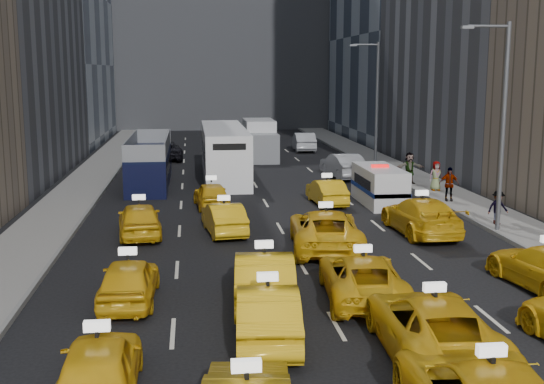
% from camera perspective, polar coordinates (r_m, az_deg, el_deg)
% --- Properties ---
extents(ground, '(160.00, 160.00, 0.00)m').
position_cam_1_polar(ground, '(17.54, 6.81, -13.40)').
color(ground, black).
rests_on(ground, ground).
extents(sidewalk_west, '(3.00, 90.00, 0.15)m').
position_cam_1_polar(sidewalk_west, '(41.73, -15.80, 0.19)').
color(sidewalk_west, gray).
rests_on(sidewalk_west, ground).
extents(sidewalk_east, '(3.00, 90.00, 0.15)m').
position_cam_1_polar(sidewalk_east, '(43.64, 12.57, 0.75)').
color(sidewalk_east, gray).
rests_on(sidewalk_east, ground).
extents(curb_west, '(0.15, 90.00, 0.18)m').
position_cam_1_polar(curb_west, '(41.52, -13.82, 0.25)').
color(curb_west, slate).
rests_on(curb_west, ground).
extents(curb_east, '(0.15, 90.00, 0.18)m').
position_cam_1_polar(curb_east, '(43.18, 10.75, 0.74)').
color(curb_east, slate).
rests_on(curb_east, ground).
extents(streetlight_near, '(2.15, 0.22, 9.00)m').
position_cam_1_polar(streetlight_near, '(30.63, 18.60, 5.72)').
color(streetlight_near, '#595B60').
rests_on(streetlight_near, ground).
extents(streetlight_far, '(2.15, 0.22, 9.00)m').
position_cam_1_polar(streetlight_far, '(49.43, 8.64, 7.59)').
color(streetlight_far, '#595B60').
rests_on(streetlight_far, ground).
extents(taxi_4, '(1.81, 4.31, 1.46)m').
position_cam_1_polar(taxi_4, '(15.44, -14.28, -14.09)').
color(taxi_4, '#EAB013').
rests_on(taxi_4, ground).
extents(taxi_5, '(1.94, 4.67, 1.50)m').
position_cam_1_polar(taxi_5, '(18.07, -0.37, -10.04)').
color(taxi_5, '#EAB013').
rests_on(taxi_5, ground).
extents(taxi_6, '(2.85, 5.68, 1.54)m').
position_cam_1_polar(taxi_6, '(17.60, 13.31, -10.82)').
color(taxi_6, '#EAB013').
rests_on(taxi_6, ground).
extents(taxi_8, '(1.77, 4.17, 1.40)m').
position_cam_1_polar(taxi_8, '(21.30, -11.89, -7.25)').
color(taxi_8, '#EAB013').
rests_on(taxi_8, ground).
extents(taxi_9, '(2.13, 5.10, 1.64)m').
position_cam_1_polar(taxi_9, '(20.72, -0.66, -7.18)').
color(taxi_9, '#EAB013').
rests_on(taxi_9, ground).
extents(taxi_10, '(2.77, 5.23, 1.40)m').
position_cam_1_polar(taxi_10, '(21.33, 7.56, -7.09)').
color(taxi_10, '#EAB013').
rests_on(taxi_10, ground).
extents(taxi_12, '(2.19, 4.51, 1.48)m').
position_cam_1_polar(taxi_12, '(29.60, -11.02, -2.26)').
color(taxi_12, '#EAB013').
rests_on(taxi_12, ground).
extents(taxi_13, '(1.94, 4.26, 1.36)m').
position_cam_1_polar(taxi_13, '(29.64, -4.04, -2.20)').
color(taxi_13, '#EAB013').
rests_on(taxi_13, ground).
extents(taxi_14, '(3.26, 5.99, 1.59)m').
position_cam_1_polar(taxi_14, '(26.97, 4.49, -3.18)').
color(taxi_14, '#EAB013').
rests_on(taxi_14, ground).
extents(taxi_15, '(2.40, 5.54, 1.59)m').
position_cam_1_polar(taxi_15, '(30.18, 12.36, -1.96)').
color(taxi_15, '#EAB013').
rests_on(taxi_15, ground).
extents(taxi_16, '(1.97, 4.10, 1.35)m').
position_cam_1_polar(taxi_16, '(35.24, -5.08, -0.25)').
color(taxi_16, '#EAB013').
rests_on(taxi_16, ground).
extents(taxi_17, '(1.65, 4.12, 1.33)m').
position_cam_1_polar(taxi_17, '(36.17, 4.60, 0.01)').
color(taxi_17, '#EAB013').
rests_on(taxi_17, ground).
extents(nypd_van, '(2.48, 5.11, 2.11)m').
position_cam_1_polar(nypd_van, '(36.56, 8.97, 0.49)').
color(nypd_van, silver).
rests_on(nypd_van, ground).
extents(double_decker, '(2.56, 10.31, 2.99)m').
position_cam_1_polar(double_decker, '(42.81, -10.19, 2.55)').
color(double_decker, black).
rests_on(double_decker, ground).
extents(city_bus, '(3.20, 13.02, 3.34)m').
position_cam_1_polar(city_bus, '(45.17, -4.04, 3.30)').
color(city_bus, white).
rests_on(city_bus, ground).
extents(box_truck, '(2.92, 6.97, 3.10)m').
position_cam_1_polar(box_truck, '(54.62, -1.01, 4.36)').
color(box_truck, silver).
rests_on(box_truck, ground).
extents(misc_car_0, '(2.28, 5.15, 1.64)m').
position_cam_1_polar(misc_car_0, '(45.21, 5.95, 2.21)').
color(misc_car_0, '#9A9CA1').
rests_on(misc_car_0, ground).
extents(misc_car_1, '(3.00, 5.66, 1.52)m').
position_cam_1_polar(misc_car_1, '(54.91, -8.96, 3.46)').
color(misc_car_1, black).
rests_on(misc_car_1, ground).
extents(misc_car_2, '(2.57, 5.09, 1.42)m').
position_cam_1_polar(misc_car_2, '(60.30, -1.04, 4.12)').
color(misc_car_2, slate).
rests_on(misc_car_2, ground).
extents(misc_car_3, '(2.27, 4.64, 1.53)m').
position_cam_1_polar(misc_car_3, '(59.60, -4.61, 4.07)').
color(misc_car_3, black).
rests_on(misc_car_3, ground).
extents(misc_car_4, '(2.00, 5.06, 1.64)m').
position_cam_1_polar(misc_car_4, '(60.45, 2.68, 4.23)').
color(misc_car_4, '#ADAFB5').
rests_on(misc_car_4, ground).
extents(pedestrian_2, '(1.03, 0.52, 1.53)m').
position_cam_1_polar(pedestrian_2, '(32.32, 18.38, -1.24)').
color(pedestrian_2, gray).
rests_on(pedestrian_2, sidewalk_east).
extents(pedestrian_3, '(1.12, 0.64, 1.80)m').
position_cam_1_polar(pedestrian_3, '(37.37, 14.58, 0.64)').
color(pedestrian_3, gray).
rests_on(pedestrian_3, sidewalk_east).
extents(pedestrian_4, '(0.85, 0.48, 1.71)m').
position_cam_1_polar(pedestrian_4, '(40.48, 13.56, 1.32)').
color(pedestrian_4, gray).
rests_on(pedestrian_4, sidewalk_east).
extents(pedestrian_5, '(1.79, 0.54, 1.93)m').
position_cam_1_polar(pedestrian_5, '(42.60, 11.43, 1.98)').
color(pedestrian_5, gray).
rests_on(pedestrian_5, sidewalk_east).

